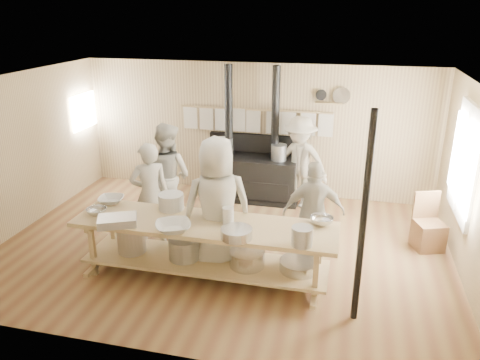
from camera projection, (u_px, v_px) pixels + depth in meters
The scene contains 24 objects.
ground at pixel (223, 247), 7.44m from camera, with size 7.00×7.00×0.00m, color brown.
room_shell at pixel (221, 149), 6.87m from camera, with size 7.00×7.00×7.00m.
window_right at pixel (465, 162), 6.70m from camera, with size 0.09×1.50×1.65m.
left_opening at pixel (84, 111), 9.46m from camera, with size 0.00×0.90×0.90m.
stove at pixel (251, 173), 9.19m from camera, with size 1.90×0.75×2.60m.
towel_rail at pixel (255, 118), 9.08m from camera, with size 3.00×0.04×0.47m.
back_wall_shelf at pixel (333, 98), 8.63m from camera, with size 0.63×0.14×0.32m.
prep_table at pixel (204, 244), 6.44m from camera, with size 3.60×0.90×0.85m.
support_post at pixel (363, 222), 5.31m from camera, with size 0.08×0.08×2.60m, color black.
cook_far_left at pixel (150, 194), 7.30m from camera, with size 0.61×0.40×1.68m, color #A8A495.
cook_left at pixel (167, 176), 7.89m from camera, with size 0.88×0.69×1.82m, color #A8A495.
cook_center at pixel (217, 207), 6.47m from camera, with size 0.97×0.63×1.98m, color #A8A495.
cook_right at pixel (314, 212), 6.82m from camera, with size 0.91×0.38×1.55m, color #A8A495.
cook_by_window at pixel (299, 162), 8.70m from camera, with size 1.12×0.64×1.73m, color #A8A495.
chair at pixel (428, 232), 7.33m from camera, with size 0.53×0.53×0.89m.
bowl_white_a at pixel (111, 200), 6.94m from camera, with size 0.37×0.37×0.09m, color silver.
bowl_steel_a at pixel (97, 211), 6.56m from camera, with size 0.28×0.28×0.09m, color silver.
bowl_white_b at pixel (173, 227), 6.07m from camera, with size 0.46×0.46×0.11m, color silver.
bowl_steel_b at pixel (322, 221), 6.27m from camera, with size 0.31×0.31×0.10m, color silver.
roasting_pan at pixel (117, 221), 6.24m from camera, with size 0.51×0.34×0.11m, color #B2B2B7.
mixing_bowl_large at pixel (236, 233), 5.88m from camera, with size 0.40×0.40×0.13m, color silver.
bucket_galv at pixel (302, 236), 5.68m from camera, with size 0.26×0.26×0.24m, color gray.
deep_bowl_enamel at pixel (171, 201), 6.71m from camera, with size 0.36×0.36×0.23m, color silver.
pitcher at pixel (228, 216), 6.24m from camera, with size 0.15×0.15×0.24m, color silver.
Camera 1 is at (1.81, -6.35, 3.60)m, focal length 35.00 mm.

